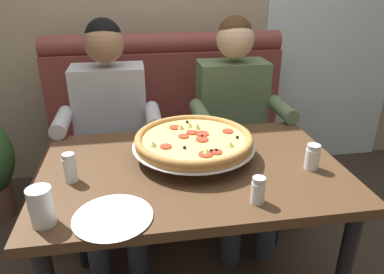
# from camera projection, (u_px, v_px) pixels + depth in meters

# --- Properties ---
(booth_bench) EXTENTS (1.58, 0.78, 1.13)m
(booth_bench) POSITION_uv_depth(u_px,v_px,m) (171.00, 151.00, 2.40)
(booth_bench) COLOR brown
(booth_bench) RESTS_ON ground_plane
(dining_table) EXTENTS (1.22, 0.80, 0.75)m
(dining_table) POSITION_uv_depth(u_px,v_px,m) (192.00, 186.00, 1.51)
(dining_table) COLOR #4C331E
(dining_table) RESTS_ON ground_plane
(diner_left) EXTENTS (0.54, 0.64, 1.27)m
(diner_left) POSITION_uv_depth(u_px,v_px,m) (111.00, 126.00, 1.98)
(diner_left) COLOR #2D3342
(diner_left) RESTS_ON ground_plane
(diner_right) EXTENTS (0.54, 0.64, 1.27)m
(diner_right) POSITION_uv_depth(u_px,v_px,m) (236.00, 118.00, 2.09)
(diner_right) COLOR #2D3342
(diner_right) RESTS_ON ground_plane
(pizza) EXTENTS (0.52, 0.52, 0.11)m
(pizza) POSITION_uv_depth(u_px,v_px,m) (194.00, 140.00, 1.52)
(pizza) COLOR silver
(pizza) RESTS_ON dining_table
(shaker_oregano) EXTENTS (0.05, 0.05, 0.10)m
(shaker_oregano) POSITION_uv_depth(u_px,v_px,m) (258.00, 192.00, 1.22)
(shaker_oregano) COLOR white
(shaker_oregano) RESTS_ON dining_table
(shaker_parmesan) EXTENTS (0.06, 0.06, 0.11)m
(shaker_parmesan) POSITION_uv_depth(u_px,v_px,m) (312.00, 159.00, 1.44)
(shaker_parmesan) COLOR white
(shaker_parmesan) RESTS_ON dining_table
(shaker_pepper_flakes) EXTENTS (0.05, 0.05, 0.11)m
(shaker_pepper_flakes) POSITION_uv_depth(u_px,v_px,m) (70.00, 170.00, 1.35)
(shaker_pepper_flakes) COLOR white
(shaker_pepper_flakes) RESTS_ON dining_table
(plate_near_left) EXTENTS (0.26, 0.26, 0.02)m
(plate_near_left) POSITION_uv_depth(u_px,v_px,m) (113.00, 215.00, 1.15)
(plate_near_left) COLOR white
(plate_near_left) RESTS_ON dining_table
(drinking_glass) EXTENTS (0.08, 0.08, 0.13)m
(drinking_glass) POSITION_uv_depth(u_px,v_px,m) (42.00, 208.00, 1.11)
(drinking_glass) COLOR silver
(drinking_glass) RESTS_ON dining_table
(patio_chair) EXTENTS (0.40, 0.40, 0.86)m
(patio_chair) POSITION_uv_depth(u_px,v_px,m) (302.00, 82.00, 3.52)
(patio_chair) COLOR black
(patio_chair) RESTS_ON ground_plane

